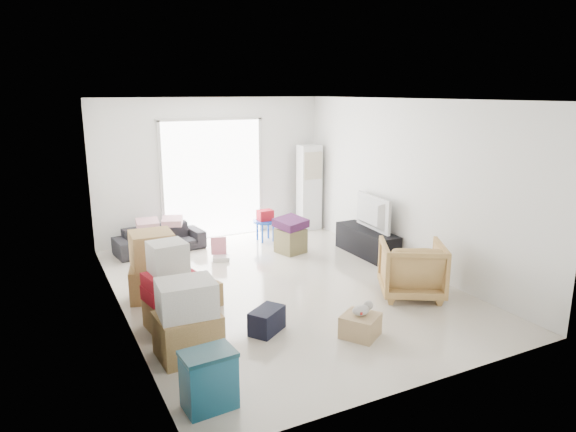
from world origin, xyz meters
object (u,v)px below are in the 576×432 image
(tv_console, at_px, (367,242))
(armchair, at_px, (412,266))
(storage_bins, at_px, (209,380))
(ac_tower, at_px, (309,188))
(sofa, at_px, (159,235))
(television, at_px, (368,226))
(wood_crate, at_px, (360,326))
(ottoman, at_px, (291,241))
(kids_table, at_px, (265,219))

(tv_console, distance_m, armchair, 1.88)
(tv_console, height_order, storage_bins, storage_bins)
(ac_tower, xyz_separation_m, sofa, (-3.15, -0.15, -0.57))
(sofa, bearing_deg, armchair, -60.49)
(sofa, distance_m, storage_bins, 4.95)
(television, xyz_separation_m, storage_bins, (-3.90, -3.05, -0.25))
(ac_tower, distance_m, wood_crate, 4.92)
(storage_bins, relative_size, wood_crate, 1.39)
(tv_console, relative_size, wood_crate, 3.50)
(armchair, bearing_deg, ottoman, -46.49)
(ac_tower, distance_m, storage_bins, 6.38)
(kids_table, bearing_deg, ac_tower, 18.26)
(storage_bins, distance_m, ottoman, 4.69)
(armchair, bearing_deg, ac_tower, -67.01)
(armchair, bearing_deg, wood_crate, 57.86)
(armchair, distance_m, kids_table, 3.48)
(armchair, bearing_deg, tv_console, -76.14)
(sofa, height_order, kids_table, sofa)
(sofa, relative_size, kids_table, 2.58)
(wood_crate, bearing_deg, armchair, 27.76)
(television, distance_m, kids_table, 2.03)
(television, relative_size, armchair, 1.18)
(storage_bins, bearing_deg, ottoman, 53.75)
(tv_console, xyz_separation_m, television, (0.00, 0.00, 0.30))
(ac_tower, relative_size, ottoman, 4.04)
(armchair, relative_size, ottoman, 2.00)
(sofa, height_order, wood_crate, sofa)
(ac_tower, relative_size, sofa, 1.12)
(television, height_order, kids_table, kids_table)
(television, relative_size, sofa, 0.66)
(tv_console, height_order, wood_crate, tv_console)
(sofa, bearing_deg, kids_table, -13.60)
(ac_tower, bearing_deg, storage_bins, -127.33)
(storage_bins, height_order, ottoman, storage_bins)
(storage_bins, xyz_separation_m, ottoman, (2.77, 3.78, -0.06))
(storage_bins, xyz_separation_m, wood_crate, (2.03, 0.54, -0.15))
(television, relative_size, wood_crate, 2.58)
(sofa, relative_size, wood_crate, 3.92)
(tv_console, relative_size, kids_table, 2.30)
(tv_console, distance_m, ottoman, 1.35)
(television, bearing_deg, storage_bins, 132.52)
(sofa, distance_m, ottoman, 2.35)
(ottoman, bearing_deg, tv_console, -33.12)
(tv_console, distance_m, television, 0.30)
(ac_tower, xyz_separation_m, tv_console, (0.05, -2.00, -0.64))
(tv_console, relative_size, storage_bins, 2.51)
(kids_table, xyz_separation_m, wood_crate, (-0.65, -4.12, -0.30))
(ac_tower, xyz_separation_m, television, (0.05, -2.00, -0.34))
(armchair, distance_m, wood_crate, 1.55)
(storage_bins, height_order, wood_crate, storage_bins)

